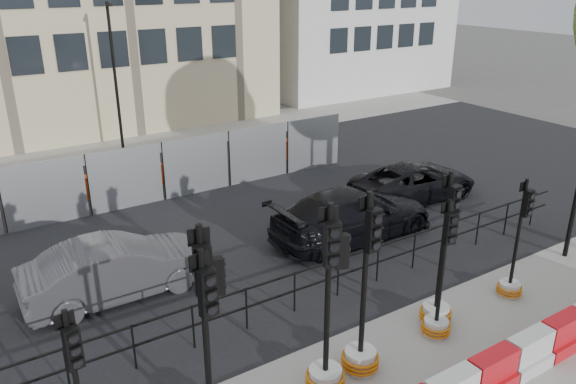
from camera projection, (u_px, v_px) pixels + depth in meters
ground at (326, 340)px, 11.54m from camera, size 120.00×120.00×0.00m
road at (189, 221)px, 17.01m from camera, size 40.00×14.00×0.03m
sidewalk_far at (105, 148)px, 24.05m from camera, size 40.00×4.00×0.02m
kerb_railing at (295, 285)px, 12.23m from camera, size 18.00×0.04×1.00m
heras_fencing at (170, 171)px, 19.30m from camera, size 14.33×1.72×2.00m
lamp_post_far at (115, 75)px, 22.33m from camera, size 0.12×0.56×6.00m
traffic_signal_b at (210, 382)px, 9.07m from camera, size 0.72×0.72×3.68m
traffic_signal_d at (327, 350)px, 9.85m from camera, size 0.72×0.72×3.66m
traffic_signal_e at (362, 337)px, 10.39m from camera, size 0.72×0.72×3.64m
traffic_signal_f at (439, 289)px, 11.81m from camera, size 0.68×0.68×3.46m
traffic_signal_g at (438, 309)px, 11.46m from camera, size 0.60×0.60×3.06m
traffic_signal_h at (512, 273)px, 12.88m from camera, size 0.57×0.57×2.91m
car_b at (118, 269)px, 12.88m from camera, size 1.49×4.27×1.41m
car_c at (353, 215)px, 15.70m from camera, size 2.15×5.01×1.44m
car_d at (414, 181)px, 18.49m from camera, size 2.28×4.52×1.22m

